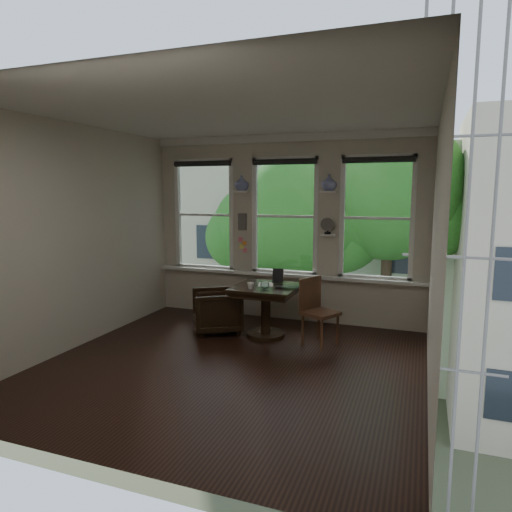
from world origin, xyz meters
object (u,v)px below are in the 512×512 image
at_px(side_chair_right, 320,312).
at_px(laptop, 286,288).
at_px(mug, 251,286).
at_px(armchair_left, 217,311).
at_px(table, 266,311).

xyz_separation_m(side_chair_right, laptop, (-0.50, 0.01, 0.30)).
bearing_deg(side_chair_right, mug, 126.66).
xyz_separation_m(armchair_left, side_chair_right, (1.59, -0.06, 0.14)).
distance_m(armchair_left, side_chair_right, 1.60).
bearing_deg(mug, side_chair_right, 8.86).
relative_size(armchair_left, laptop, 2.09).
bearing_deg(armchair_left, laptop, 55.81).
height_order(armchair_left, mug, mug).
height_order(table, mug, mug).
xyz_separation_m(table, armchair_left, (-0.77, -0.04, -0.05)).
xyz_separation_m(table, laptop, (0.33, -0.09, 0.39)).
bearing_deg(mug, table, 60.86).
xyz_separation_m(armchair_left, laptop, (1.10, -0.05, 0.44)).
xyz_separation_m(table, mug, (-0.14, -0.25, 0.42)).
bearing_deg(mug, armchair_left, 161.59).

